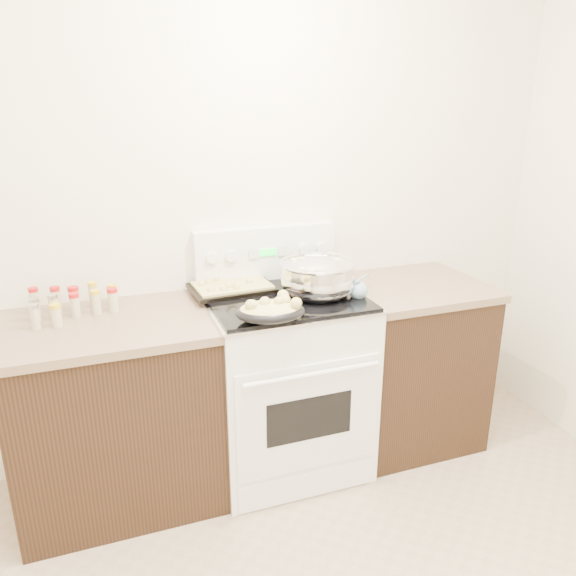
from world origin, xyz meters
name	(u,v)px	position (x,y,z in m)	size (l,w,h in m)	color
room_shell	(357,183)	(0.00, 0.00, 1.70)	(4.10, 3.60, 2.75)	white
counter_left	(118,412)	(-0.48, 1.43, 0.46)	(0.93, 0.67, 0.92)	black
counter_right	(407,361)	(1.08, 1.43, 0.46)	(0.73, 0.67, 0.92)	black
kitchen_range	(284,378)	(0.35, 1.42, 0.49)	(0.78, 0.73, 1.22)	white
mixing_bowl	(318,278)	(0.51, 1.38, 1.03)	(0.44, 0.44, 0.22)	silver
roasting_pan	(271,310)	(0.19, 1.14, 0.99)	(0.33, 0.26, 0.11)	black
baking_sheet	(231,287)	(0.12, 1.59, 0.96)	(0.43, 0.31, 0.06)	black
wooden_spoon	(280,311)	(0.25, 1.21, 0.95)	(0.04, 0.25, 0.04)	#A76F4C
blue_ladle	(359,289)	(0.69, 1.29, 0.98)	(0.21, 0.25, 0.11)	#779DB2
spice_jars	(71,303)	(-0.63, 1.57, 0.98)	(0.38, 0.24, 0.13)	#BFB28C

